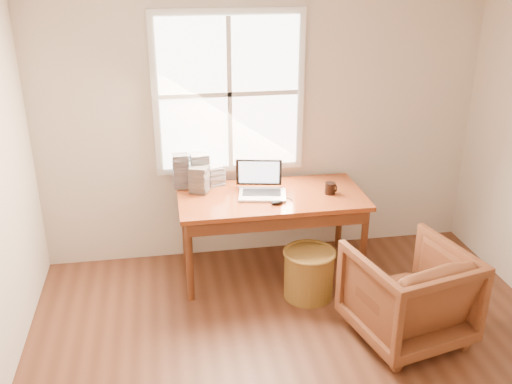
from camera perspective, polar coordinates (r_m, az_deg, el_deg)
room_shell at (r=3.22m, az=6.92°, el=-2.34°), size 4.04×4.54×2.64m
desk at (r=4.91m, az=1.55°, el=-0.51°), size 1.60×0.80×0.04m
armchair at (r=4.40m, az=14.95°, el=-9.75°), size 0.94×0.95×0.73m
wicker_stool at (r=4.81m, az=5.30°, el=-8.18°), size 0.53×0.53×0.41m
laptop at (r=4.82m, az=0.64°, el=1.04°), size 0.42×0.44×0.27m
mouse at (r=4.71m, az=2.07°, el=-1.06°), size 0.10×0.07×0.03m
coffee_mug at (r=4.95m, az=7.41°, el=0.36°), size 0.12×0.12×0.10m
cd_stack_a at (r=5.04m, az=-5.60°, el=2.16°), size 0.17×0.15×0.31m
cd_stack_b at (r=4.94m, az=-5.72°, el=1.22°), size 0.19×0.18×0.23m
cd_stack_c at (r=5.04m, az=-7.49°, el=2.06°), size 0.14×0.12×0.31m
cd_stack_d at (r=5.10m, az=-4.11°, el=1.70°), size 0.18×0.17×0.18m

